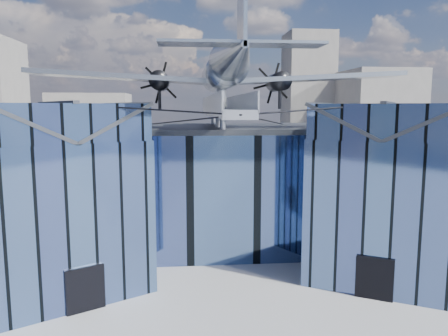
{
  "coord_description": "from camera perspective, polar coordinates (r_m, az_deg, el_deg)",
  "views": [
    {
      "loc": [
        -2.82,
        -28.58,
        11.47
      ],
      "look_at": [
        0.0,
        2.0,
        7.2
      ],
      "focal_mm": 35.0,
      "sensor_mm": 36.0,
      "label": 1
    }
  ],
  "objects": [
    {
      "name": "bg_towers",
      "position": [
        79.19,
        -2.2,
        6.85
      ],
      "size": [
        77.0,
        24.5,
        26.0
      ],
      "color": "slate",
      "rests_on": "ground"
    },
    {
      "name": "museum",
      "position": [
        35.01,
        -0.58,
        -1.84
      ],
      "size": [
        32.88,
        24.5,
        17.6
      ],
      "color": "#496295",
      "rests_on": "ground"
    },
    {
      "name": "ground_plane",
      "position": [
        30.92,
        0.35,
        -13.86
      ],
      "size": [
        120.0,
        120.0,
        0.0
      ],
      "primitive_type": "plane",
      "color": "gray"
    }
  ]
}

